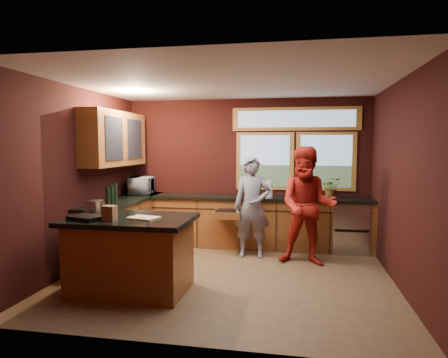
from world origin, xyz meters
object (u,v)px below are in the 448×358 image
(island, at_px, (131,254))
(cutting_board, at_px, (144,218))
(person_grey, at_px, (252,207))
(person_red, at_px, (308,206))
(stock_pot, at_px, (95,207))

(island, xyz_separation_m, cutting_board, (0.20, -0.05, 0.48))
(person_grey, distance_m, cutting_board, 2.21)
(person_grey, bearing_deg, cutting_board, -123.94)
(person_red, height_order, stock_pot, person_red)
(person_red, xyz_separation_m, stock_pot, (-2.77, -1.42, 0.12))
(person_red, height_order, cutting_board, person_red)
(island, distance_m, person_red, 2.75)
(person_grey, bearing_deg, stock_pot, -141.10)
(island, relative_size, person_grey, 0.93)
(person_grey, height_order, stock_pot, person_grey)
(island, relative_size, person_red, 0.85)
(island, relative_size, stock_pot, 6.46)
(person_red, distance_m, cutting_board, 2.58)
(island, bearing_deg, person_red, 35.27)
(person_grey, bearing_deg, island, -128.92)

